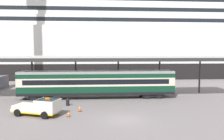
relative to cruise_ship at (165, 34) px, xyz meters
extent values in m
plane|color=slate|center=(-17.60, -43.95, -12.13)|extent=(400.00, 400.00, 0.00)
cube|color=black|center=(-0.07, 0.01, -10.14)|extent=(173.12, 25.13, 3.99)
cube|color=white|center=(-0.07, 0.01, -3.50)|extent=(173.12, 25.13, 9.30)
cube|color=white|center=(-0.07, 0.01, 2.47)|extent=(159.27, 23.12, 2.63)
cube|color=black|center=(-0.07, -11.50, 2.60)|extent=(152.35, 0.12, 0.95)
cube|color=white|center=(-0.07, 0.01, 5.10)|extent=(152.90, 22.20, 2.63)
cube|color=black|center=(-0.07, -11.04, 5.23)|extent=(146.26, 0.12, 0.95)
cube|color=white|center=(-0.07, 0.01, 7.73)|extent=(146.53, 21.27, 2.63)
cube|color=#BEBEBE|center=(-20.45, -32.60, -5.93)|extent=(41.51, 5.90, 0.25)
cube|color=#2C2C2C|center=(-20.45, -35.45, -6.30)|extent=(41.51, 0.20, 0.50)
cylinder|color=#2C2C2C|center=(-30.83, -30.05, -9.09)|extent=(0.28, 0.28, 6.08)
cylinder|color=#2C2C2C|center=(-23.91, -30.05, -9.09)|extent=(0.28, 0.28, 6.08)
cylinder|color=#2C2C2C|center=(-16.99, -30.05, -9.09)|extent=(0.28, 0.28, 6.08)
cylinder|color=#2C2C2C|center=(-10.07, -30.05, -9.09)|extent=(0.28, 0.28, 6.08)
cylinder|color=#2C2C2C|center=(-3.15, -30.05, -9.09)|extent=(0.28, 0.28, 6.08)
cube|color=black|center=(-20.45, -33.10, -11.28)|extent=(22.90, 2.80, 0.40)
cube|color=#0F3823|center=(-20.45, -33.10, -10.63)|extent=(22.90, 2.80, 0.90)
cube|color=beige|center=(-20.45, -33.10, -9.58)|extent=(22.90, 2.80, 1.20)
cube|color=black|center=(-20.45, -34.47, -9.53)|extent=(21.07, 0.08, 0.72)
cube|color=#0F3823|center=(-20.45, -33.10, -8.68)|extent=(22.90, 2.80, 0.60)
cube|color=gray|center=(-20.45, -33.10, -8.20)|extent=(22.90, 2.69, 0.36)
cube|color=black|center=(-28.69, -33.10, -11.68)|extent=(3.20, 2.35, 0.50)
cylinder|color=black|center=(-29.59, -34.27, -11.71)|extent=(0.84, 0.12, 0.84)
cylinder|color=black|center=(-27.79, -34.27, -11.71)|extent=(0.84, 0.12, 0.84)
cube|color=black|center=(-12.20, -33.10, -11.68)|extent=(3.20, 2.35, 0.50)
cylinder|color=black|center=(-13.10, -34.27, -11.71)|extent=(0.84, 0.12, 0.84)
cylinder|color=black|center=(-11.30, -34.27, -11.71)|extent=(0.84, 0.12, 0.84)
cube|color=silver|center=(-27.18, -41.68, -11.55)|extent=(5.57, 3.68, 0.36)
cube|color=#F2B20C|center=(-27.18, -41.68, -11.68)|extent=(5.58, 3.70, 0.12)
cube|color=silver|center=(-25.82, -42.19, -10.82)|extent=(2.81, 2.60, 1.10)
cube|color=#19232D|center=(-25.82, -42.19, -10.47)|extent=(2.59, 2.45, 0.44)
cube|color=orange|center=(-25.82, -42.19, -10.19)|extent=(0.59, 0.38, 0.16)
cube|color=silver|center=(-28.16, -41.32, -11.19)|extent=(3.40, 2.81, 0.36)
cylinder|color=black|center=(-25.28, -41.32, -11.73)|extent=(0.84, 0.51, 0.80)
cylinder|color=black|center=(-25.97, -43.20, -11.73)|extent=(0.84, 0.51, 0.80)
cylinder|color=black|center=(-28.40, -40.16, -11.73)|extent=(0.84, 0.51, 0.80)
cylinder|color=black|center=(-29.09, -42.04, -11.73)|extent=(0.84, 0.51, 0.80)
cube|color=black|center=(-23.59, -42.51, -12.11)|extent=(0.36, 0.36, 0.04)
cone|color=#EA590F|center=(-23.59, -42.51, -11.80)|extent=(0.30, 0.30, 0.59)
cylinder|color=white|center=(-23.59, -42.51, -11.77)|extent=(0.17, 0.17, 0.08)
cube|color=black|center=(-22.52, -40.51, -12.11)|extent=(0.36, 0.36, 0.04)
cone|color=#EA590F|center=(-22.52, -40.51, -11.73)|extent=(0.30, 0.30, 0.74)
cylinder|color=white|center=(-22.52, -40.51, -11.69)|extent=(0.17, 0.17, 0.10)
cylinder|color=black|center=(-24.30, -37.57, -11.78)|extent=(0.44, 0.44, 0.70)
sphere|color=black|center=(-24.30, -37.57, -11.41)|extent=(0.48, 0.48, 0.48)
camera|label=1|loc=(-20.57, -66.15, -5.12)|focal=35.58mm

